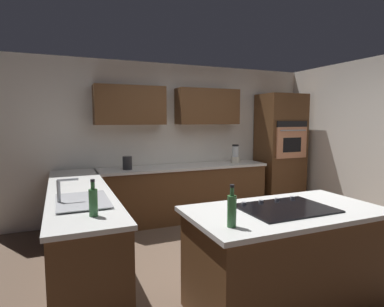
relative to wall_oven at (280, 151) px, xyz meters
name	(u,v)px	position (x,y,z in m)	size (l,w,h in m)	color
ground_plane	(244,258)	(1.85, 1.72, -1.07)	(14.00, 14.00, 0.00)	brown
wall_back	(179,133)	(1.91, -0.33, 0.36)	(6.00, 0.44, 2.60)	white
wall_left	(371,143)	(-0.60, 1.42, 0.23)	(0.10, 4.00, 2.60)	white
lower_cabinets_back	(184,193)	(1.95, 0.00, -0.64)	(2.80, 0.60, 0.86)	brown
countertop_back	(184,167)	(1.95, 0.00, -0.19)	(2.84, 0.64, 0.04)	silver
lower_cabinets_side	(80,229)	(3.67, 1.17, -0.64)	(0.60, 2.90, 0.86)	brown
countertop_side	(79,190)	(3.67, 1.17, -0.19)	(0.64, 2.94, 0.04)	silver
island_base	(284,262)	(2.09, 2.71, -0.64)	(1.61, 0.83, 0.86)	brown
island_top	(285,211)	(2.09, 2.71, -0.19)	(1.69, 0.91, 0.04)	silver
wall_oven	(280,151)	(0.00, 0.00, 0.00)	(0.80, 0.66, 2.13)	brown
sink_unit	(82,200)	(3.68, 1.80, -0.15)	(0.46, 0.70, 0.23)	#515456
cooktop	(285,208)	(2.09, 2.71, -0.16)	(0.76, 0.56, 0.03)	black
blender	(235,155)	(1.00, 0.04, -0.03)	(0.15, 0.15, 0.32)	beige
kettle	(127,163)	(2.90, 0.04, -0.07)	(0.14, 0.14, 0.20)	#262628
dish_soap_bottle	(93,201)	(3.62, 2.28, -0.05)	(0.07, 0.07, 0.30)	#336B38
oil_bottle	(232,210)	(2.74, 2.93, -0.04)	(0.07, 0.07, 0.31)	#336B38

